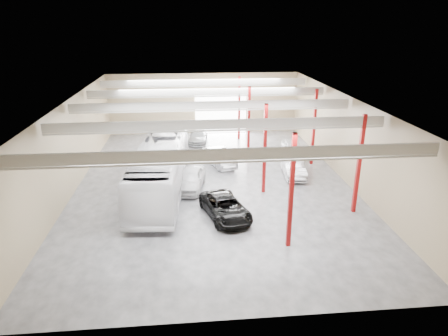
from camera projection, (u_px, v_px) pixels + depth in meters
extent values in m
cube|color=#3F3F43|center=(213.00, 184.00, 32.98)|extent=(22.00, 32.00, 0.01)
cube|color=#B6B6B1|center=(213.00, 99.00, 30.53)|extent=(22.00, 32.00, 0.12)
cube|color=#806F50|center=(204.00, 104.00, 46.68)|extent=(22.00, 0.12, 7.00)
cube|color=#806F50|center=(239.00, 253.00, 16.83)|extent=(22.00, 0.12, 7.00)
cube|color=#806F50|center=(71.00, 147.00, 30.78)|extent=(0.12, 32.00, 7.00)
cube|color=#806F50|center=(347.00, 139.00, 32.73)|extent=(0.12, 32.00, 7.00)
cube|color=white|center=(221.00, 112.00, 47.07)|extent=(6.00, 0.20, 5.00)
cube|color=maroon|center=(291.00, 192.00, 22.76)|extent=(0.25, 0.25, 7.00)
cube|color=maroon|center=(265.00, 149.00, 30.23)|extent=(0.25, 0.25, 7.00)
cube|color=maroon|center=(249.00, 124.00, 37.69)|extent=(0.25, 0.25, 7.00)
cube|color=maroon|center=(239.00, 108.00, 44.22)|extent=(0.25, 0.25, 7.00)
cube|color=maroon|center=(359.00, 165.00, 27.00)|extent=(0.25, 0.25, 7.00)
cube|color=maroon|center=(314.00, 128.00, 36.33)|extent=(0.25, 0.25, 7.00)
cube|color=#BBBBB6|center=(229.00, 154.00, 19.50)|extent=(21.60, 0.15, 0.60)
cube|color=#BBBBB6|center=(229.00, 162.00, 19.64)|extent=(21.60, 0.10, 0.10)
cube|color=#BBBBB6|center=(219.00, 124.00, 25.09)|extent=(21.60, 0.15, 0.60)
cube|color=#BBBBB6|center=(219.00, 130.00, 25.23)|extent=(21.60, 0.10, 0.10)
cube|color=#BBBBB6|center=(213.00, 105.00, 30.69)|extent=(21.60, 0.15, 0.60)
cube|color=#BBBBB6|center=(213.00, 110.00, 30.83)|extent=(21.60, 0.10, 0.10)
cube|color=#BBBBB6|center=(208.00, 92.00, 36.29)|extent=(21.60, 0.15, 0.60)
cube|color=#BBBBB6|center=(208.00, 96.00, 36.43)|extent=(21.60, 0.10, 0.10)
cube|color=#BBBBB6|center=(205.00, 82.00, 41.88)|extent=(21.60, 0.15, 0.60)
cube|color=#BBBBB6|center=(205.00, 86.00, 42.02)|extent=(21.60, 0.10, 0.10)
imported|color=white|center=(161.00, 169.00, 30.67)|extent=(4.33, 14.42, 3.96)
imported|color=black|center=(225.00, 207.00, 27.16)|extent=(3.70, 5.71, 1.46)
imported|color=white|center=(191.00, 179.00, 31.78)|extent=(2.86, 5.18, 1.67)
imported|color=#A5A5AA|center=(219.00, 157.00, 36.89)|extent=(3.11, 4.94, 1.54)
imported|color=gray|center=(198.00, 136.00, 43.86)|extent=(2.42, 4.87, 1.36)
imported|color=#A1A1A6|center=(293.00, 167.00, 34.46)|extent=(2.08, 4.89, 1.57)
imported|color=silver|center=(292.00, 148.00, 39.43)|extent=(2.04, 4.61, 1.54)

